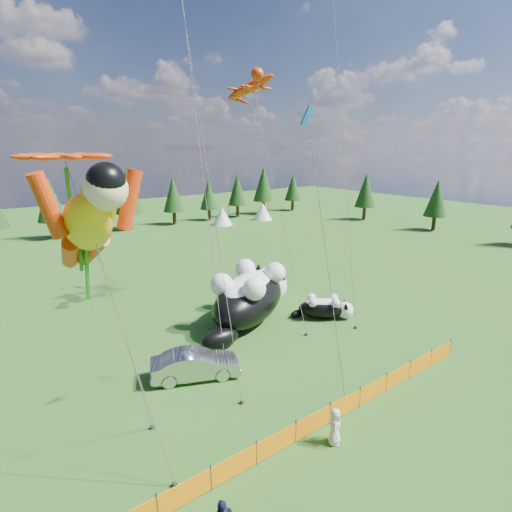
# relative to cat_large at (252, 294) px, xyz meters

# --- Properties ---
(ground) EXTENTS (160.00, 160.00, 0.00)m
(ground) POSITION_rel_cat_large_xyz_m (-4.82, -8.18, -1.85)
(ground) COLOR #0F3309
(ground) RESTS_ON ground
(safety_fence) EXTENTS (22.06, 0.06, 1.10)m
(safety_fence) POSITION_rel_cat_large_xyz_m (-4.82, -11.18, -1.35)
(safety_fence) COLOR #262626
(safety_fence) RESTS_ON ground
(tree_line) EXTENTS (90.00, 4.00, 8.00)m
(tree_line) POSITION_rel_cat_large_xyz_m (-4.82, 36.82, 2.15)
(tree_line) COLOR black
(tree_line) RESTS_ON ground
(festival_tents) EXTENTS (50.00, 3.20, 2.80)m
(festival_tents) POSITION_rel_cat_large_xyz_m (6.18, 31.82, -0.45)
(festival_tents) COLOR white
(festival_tents) RESTS_ON ground
(cat_large) EXTENTS (9.78, 7.35, 3.89)m
(cat_large) POSITION_rel_cat_large_xyz_m (0.00, 0.00, 0.00)
(cat_large) COLOR black
(cat_large) RESTS_ON ground
(cat_small) EXTENTS (3.81, 3.38, 1.64)m
(cat_small) POSITION_rel_cat_large_xyz_m (4.30, -3.00, -1.07)
(cat_small) COLOR black
(cat_small) RESTS_ON ground
(car) EXTENTS (4.90, 3.28, 1.53)m
(car) POSITION_rel_cat_large_xyz_m (-6.82, -4.41, -1.08)
(car) COLOR #B9BABE
(car) RESTS_ON ground
(spectator_e) EXTENTS (0.90, 0.90, 1.58)m
(spectator_e) POSITION_rel_cat_large_xyz_m (-4.55, -12.13, -1.06)
(spectator_e) COLOR silver
(spectator_e) RESTS_ON ground
(superhero_kite) EXTENTS (5.42, 5.74, 11.79)m
(superhero_kite) POSITION_rel_cat_large_xyz_m (-12.27, -8.25, 7.60)
(superhero_kite) COLOR #E39E0B
(superhero_kite) RESTS_ON ground
(gecko_kite) EXTENTS (4.96, 11.23, 17.93)m
(gecko_kite) POSITION_rel_cat_large_xyz_m (2.54, 3.69, 14.12)
(gecko_kite) COLOR red
(gecko_kite) RESTS_ON ground
(flower_kite) EXTENTS (3.89, 5.22, 11.92)m
(flower_kite) POSITION_rel_cat_large_xyz_m (-12.49, -7.08, 9.49)
(flower_kite) COLOR red
(flower_kite) RESTS_ON ground
(diamond_kite_c) EXTENTS (1.57, 2.60, 13.85)m
(diamond_kite_c) POSITION_rel_cat_large_xyz_m (-3.43, -8.87, 10.72)
(diamond_kite_c) COLOR blue
(diamond_kite_c) RESTS_ON ground
(diamond_kite_d) EXTENTS (1.89, 6.92, 22.01)m
(diamond_kite_d) POSITION_rel_cat_large_xyz_m (-2.95, 2.81, 17.96)
(diamond_kite_d) COLOR #0C928E
(diamond_kite_d) RESTS_ON ground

